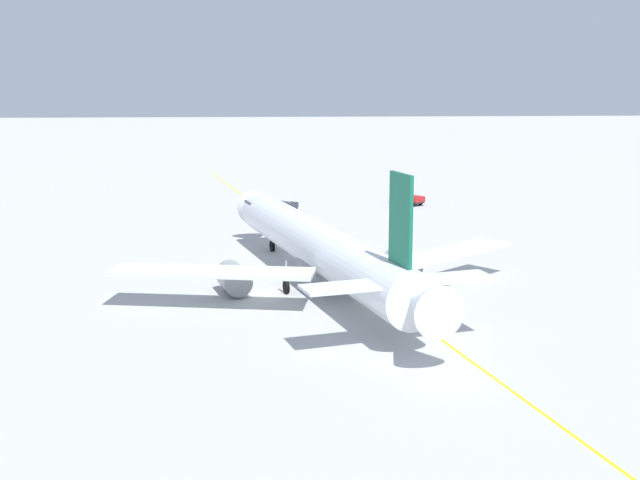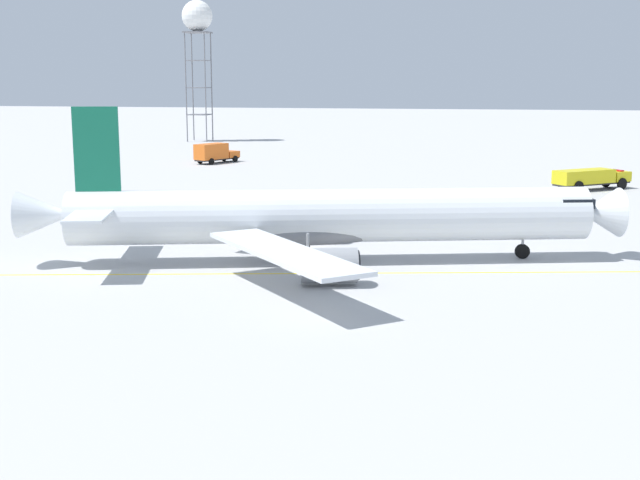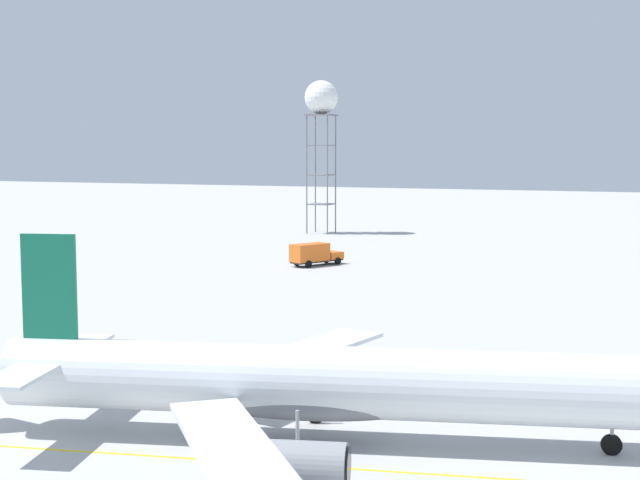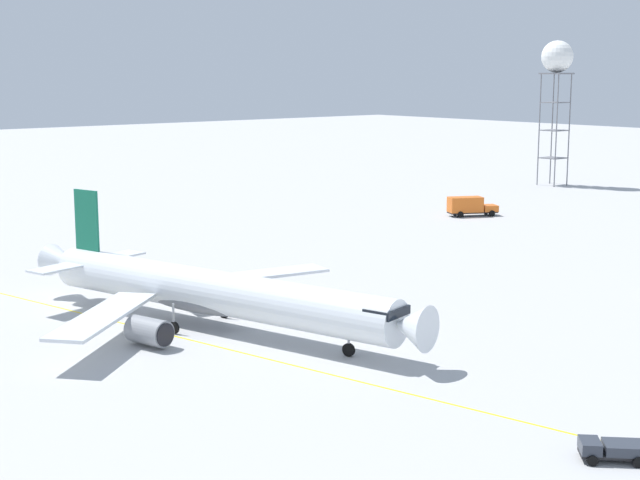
% 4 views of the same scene
% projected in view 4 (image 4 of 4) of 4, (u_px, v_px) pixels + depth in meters
% --- Properties ---
extents(ground_plane, '(600.00, 600.00, 0.00)m').
position_uv_depth(ground_plane, '(240.00, 312.00, 91.21)').
color(ground_plane, '#B2B2B2').
extents(airliner_main, '(34.11, 43.54, 11.37)m').
position_uv_depth(airliner_main, '(210.00, 293.00, 85.05)').
color(airliner_main, silver).
rests_on(airliner_main, ground_plane).
extents(baggage_truck_truck, '(4.05, 4.06, 1.22)m').
position_uv_depth(baggage_truck_truck, '(613.00, 449.00, 56.33)').
color(baggage_truck_truck, '#232326').
rests_on(baggage_truck_truck, ground_plane).
extents(catering_truck_truck, '(8.19, 5.82, 3.10)m').
position_uv_depth(catering_truck_truck, '(469.00, 206.00, 151.48)').
color(catering_truck_truck, '#232326').
rests_on(catering_truck_truck, ground_plane).
extents(radar_tower, '(6.33, 6.33, 28.86)m').
position_uv_depth(radar_tower, '(557.00, 61.00, 188.60)').
color(radar_tower, slate).
rests_on(radar_tower, ground_plane).
extents(taxiway_centreline, '(35.14, 164.54, 0.01)m').
position_uv_depth(taxiway_centreline, '(189.00, 340.00, 81.88)').
color(taxiway_centreline, yellow).
rests_on(taxiway_centreline, ground_plane).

